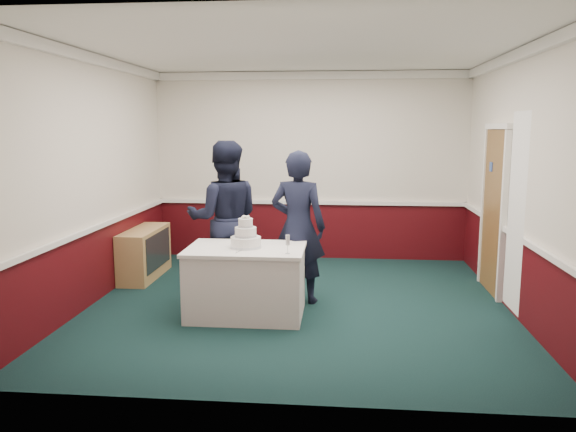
# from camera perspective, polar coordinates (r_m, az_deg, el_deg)

# --- Properties ---
(ground) EXTENTS (5.00, 5.00, 0.00)m
(ground) POSITION_cam_1_polar(r_m,az_deg,el_deg) (6.90, 1.04, -8.94)
(ground) COLOR #132F30
(ground) RESTS_ON ground
(room_shell) EXTENTS (5.00, 5.00, 3.00)m
(room_shell) POSITION_cam_1_polar(r_m,az_deg,el_deg) (7.17, 2.09, 7.72)
(room_shell) COLOR silver
(room_shell) RESTS_ON ground
(sideboard) EXTENTS (0.41, 1.20, 0.70)m
(sideboard) POSITION_cam_1_polar(r_m,az_deg,el_deg) (8.27, -14.35, -3.68)
(sideboard) COLOR tan
(sideboard) RESTS_ON ground
(cake_table) EXTENTS (1.32, 0.92, 0.79)m
(cake_table) POSITION_cam_1_polar(r_m,az_deg,el_deg) (6.43, -4.26, -6.58)
(cake_table) COLOR white
(cake_table) RESTS_ON ground
(wedding_cake) EXTENTS (0.35, 0.35, 0.36)m
(wedding_cake) POSITION_cam_1_polar(r_m,az_deg,el_deg) (6.31, -4.32, -2.22)
(wedding_cake) COLOR white
(wedding_cake) RESTS_ON cake_table
(cake_knife) EXTENTS (0.07, 0.22, 0.00)m
(cake_knife) POSITION_cam_1_polar(r_m,az_deg,el_deg) (6.15, -4.89, -3.55)
(cake_knife) COLOR silver
(cake_knife) RESTS_ON cake_table
(champagne_flute) EXTENTS (0.05, 0.05, 0.21)m
(champagne_flute) POSITION_cam_1_polar(r_m,az_deg,el_deg) (5.97, -0.03, -2.57)
(champagne_flute) COLOR silver
(champagne_flute) RESTS_ON cake_table
(person_man) EXTENTS (1.08, 0.91, 1.96)m
(person_man) POSITION_cam_1_polar(r_m,az_deg,el_deg) (7.16, -6.48, -0.25)
(person_man) COLOR black
(person_man) RESTS_ON ground
(person_woman) EXTENTS (0.75, 0.56, 1.86)m
(person_woman) POSITION_cam_1_polar(r_m,az_deg,el_deg) (6.81, 1.03, -1.12)
(person_woman) COLOR black
(person_woman) RESTS_ON ground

